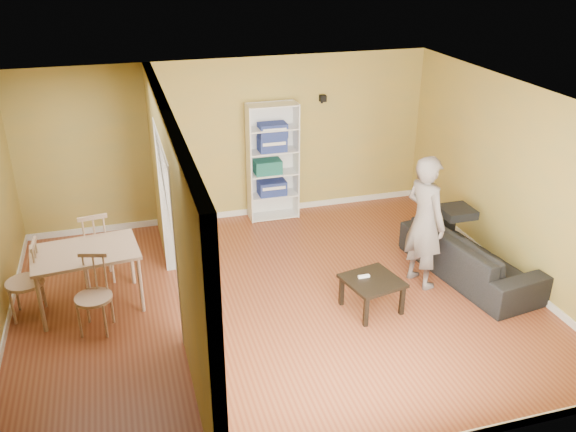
{
  "coord_description": "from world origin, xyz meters",
  "views": [
    {
      "loc": [
        -1.7,
        -6.38,
        4.26
      ],
      "look_at": [
        0.2,
        0.2,
        1.1
      ],
      "focal_mm": 38.0,
      "sensor_mm": 36.0,
      "label": 1
    }
  ],
  "objects_px": {
    "bookshelf": "(272,161)",
    "chair_far": "(95,246)",
    "coffee_table": "(372,284)",
    "chair_near": "(93,296)",
    "sofa": "(471,249)",
    "chair_left": "(24,280)",
    "dining_table": "(85,256)",
    "person": "(426,211)"
  },
  "relations": [
    {
      "from": "coffee_table",
      "to": "chair_near",
      "type": "relative_size",
      "value": 0.68
    },
    {
      "from": "chair_far",
      "to": "person",
      "type": "bearing_deg",
      "value": 155.04
    },
    {
      "from": "person",
      "to": "coffee_table",
      "type": "xyz_separation_m",
      "value": [
        -0.89,
        -0.43,
        -0.69
      ]
    },
    {
      "from": "bookshelf",
      "to": "chair_left",
      "type": "height_order",
      "value": "bookshelf"
    },
    {
      "from": "person",
      "to": "chair_left",
      "type": "relative_size",
      "value": 2.12
    },
    {
      "from": "chair_far",
      "to": "coffee_table",
      "type": "bearing_deg",
      "value": 144.54
    },
    {
      "from": "chair_near",
      "to": "coffee_table",
      "type": "bearing_deg",
      "value": 7.74
    },
    {
      "from": "chair_far",
      "to": "bookshelf",
      "type": "bearing_deg",
      "value": -161.65
    },
    {
      "from": "chair_far",
      "to": "chair_near",
      "type": "bearing_deg",
      "value": 80.56
    },
    {
      "from": "person",
      "to": "chair_far",
      "type": "xyz_separation_m",
      "value": [
        -4.14,
        1.26,
        -0.53
      ]
    },
    {
      "from": "bookshelf",
      "to": "chair_far",
      "type": "bearing_deg",
      "value": -153.66
    },
    {
      "from": "sofa",
      "to": "bookshelf",
      "type": "relative_size",
      "value": 1.13
    },
    {
      "from": "sofa",
      "to": "chair_left",
      "type": "height_order",
      "value": "chair_left"
    },
    {
      "from": "dining_table",
      "to": "chair_left",
      "type": "height_order",
      "value": "chair_left"
    },
    {
      "from": "chair_left",
      "to": "dining_table",
      "type": "bearing_deg",
      "value": 94.27
    },
    {
      "from": "sofa",
      "to": "chair_left",
      "type": "xyz_separation_m",
      "value": [
        -5.69,
        0.63,
        0.09
      ]
    },
    {
      "from": "chair_left",
      "to": "chair_far",
      "type": "xyz_separation_m",
      "value": [
        0.82,
        0.66,
        0.02
      ]
    },
    {
      "from": "sofa",
      "to": "chair_left",
      "type": "bearing_deg",
      "value": 75.29
    },
    {
      "from": "chair_near",
      "to": "sofa",
      "type": "bearing_deg",
      "value": 15.26
    },
    {
      "from": "chair_left",
      "to": "chair_near",
      "type": "distance_m",
      "value": 0.96
    },
    {
      "from": "bookshelf",
      "to": "dining_table",
      "type": "relative_size",
      "value": 1.53
    },
    {
      "from": "bookshelf",
      "to": "coffee_table",
      "type": "bearing_deg",
      "value": -81.52
    },
    {
      "from": "bookshelf",
      "to": "dining_table",
      "type": "bearing_deg",
      "value": -145.02
    },
    {
      "from": "chair_near",
      "to": "chair_far",
      "type": "distance_m",
      "value": 1.2
    },
    {
      "from": "bookshelf",
      "to": "chair_far",
      "type": "xyz_separation_m",
      "value": [
        -2.8,
        -1.38,
        -0.44
      ]
    },
    {
      "from": "dining_table",
      "to": "chair_left",
      "type": "relative_size",
      "value": 1.26
    },
    {
      "from": "person",
      "to": "coffee_table",
      "type": "relative_size",
      "value": 3.28
    },
    {
      "from": "sofa",
      "to": "person",
      "type": "height_order",
      "value": "person"
    },
    {
      "from": "person",
      "to": "chair_left",
      "type": "distance_m",
      "value": 5.03
    },
    {
      "from": "person",
      "to": "chair_far",
      "type": "height_order",
      "value": "person"
    },
    {
      "from": "chair_left",
      "to": "chair_far",
      "type": "bearing_deg",
      "value": 131.45
    },
    {
      "from": "dining_table",
      "to": "person",
      "type": "bearing_deg",
      "value": -8.43
    },
    {
      "from": "person",
      "to": "dining_table",
      "type": "distance_m",
      "value": 4.3
    },
    {
      "from": "chair_near",
      "to": "person",
      "type": "bearing_deg",
      "value": 15.38
    },
    {
      "from": "dining_table",
      "to": "chair_far",
      "type": "bearing_deg",
      "value": 81.72
    },
    {
      "from": "sofa",
      "to": "coffee_table",
      "type": "relative_size",
      "value": 3.35
    },
    {
      "from": "coffee_table",
      "to": "chair_near",
      "type": "distance_m",
      "value": 3.33
    },
    {
      "from": "sofa",
      "to": "coffee_table",
      "type": "xyz_separation_m",
      "value": [
        -1.62,
        -0.41,
        -0.05
      ]
    },
    {
      "from": "dining_table",
      "to": "chair_near",
      "type": "bearing_deg",
      "value": -83.72
    },
    {
      "from": "person",
      "to": "chair_left",
      "type": "xyz_separation_m",
      "value": [
        -4.96,
        0.61,
        -0.56
      ]
    },
    {
      "from": "bookshelf",
      "to": "chair_far",
      "type": "height_order",
      "value": "bookshelf"
    },
    {
      "from": "dining_table",
      "to": "chair_far",
      "type": "height_order",
      "value": "chair_far"
    }
  ]
}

